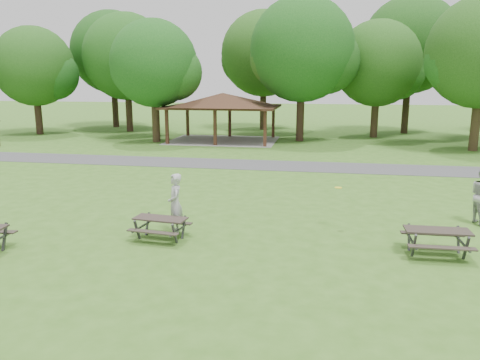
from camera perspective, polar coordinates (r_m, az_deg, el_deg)
ground at (r=13.69m, az=-7.21°, el=-8.71°), size 160.00×160.00×0.00m
asphalt_path at (r=26.90m, az=1.71°, el=1.88°), size 120.00×3.20×0.02m
pavilion at (r=37.07m, az=-2.12°, el=9.50°), size 8.60×7.01×3.76m
tree_row_b at (r=45.15m, az=-23.69°, el=12.31°), size 7.14×6.80×9.28m
tree_row_c at (r=44.92m, az=-13.54°, el=14.11°), size 8.19×7.80×10.67m
tree_row_d at (r=37.00m, az=-10.33°, el=13.50°), size 6.93×6.60×9.27m
tree_row_e at (r=37.28m, az=7.72°, el=15.14°), size 8.40×8.00×11.02m
tree_row_f at (r=40.91m, az=16.56°, el=13.17°), size 7.35×7.00×9.55m
tree_deep_a at (r=49.36m, az=-15.19°, el=14.52°), size 8.40×8.00×11.38m
tree_deep_b at (r=45.61m, az=3.03°, el=14.83°), size 8.40×8.00×11.13m
tree_deep_c at (r=44.84m, az=20.17°, el=14.87°), size 8.82×8.40×11.90m
picnic_table_middle at (r=14.69m, az=-9.67°, el=-5.17°), size 1.76×1.47×0.71m
picnic_table_far at (r=14.32m, az=22.90°, el=-6.27°), size 1.79×1.46×0.77m
frisbee_in_flight at (r=15.65m, az=11.90°, el=-0.91°), size 0.31×0.31×0.02m
frisbee_thrower at (r=15.06m, az=-7.89°, el=-2.88°), size 0.71×0.83×1.94m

